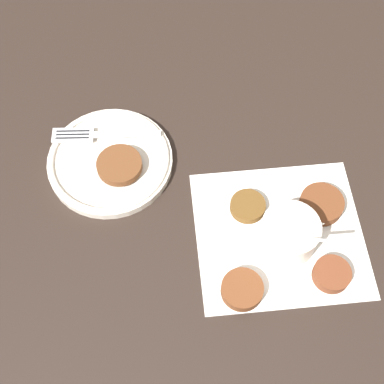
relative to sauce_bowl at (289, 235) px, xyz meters
The scene contains 10 objects.
ground_plane 0.03m from the sauce_bowl, 68.43° to the right, with size 4.00×4.00×0.00m, color black.
napkin 0.03m from the sauce_bowl, 113.22° to the left, with size 0.28×0.26×0.00m.
sauce_bowl is the anchor object (origin of this frame).
fritter_0 0.09m from the sauce_bowl, 125.12° to the left, with size 0.06×0.06×0.01m.
fritter_1 0.09m from the sauce_bowl, 36.30° to the left, with size 0.07×0.07×0.02m.
fritter_2 0.11m from the sauce_bowl, 141.92° to the right, with size 0.06×0.06×0.02m.
fritter_3 0.09m from the sauce_bowl, 51.92° to the right, with size 0.06×0.06×0.02m.
serving_plate 0.32m from the sauce_bowl, 143.49° to the left, with size 0.21×0.21×0.02m.
fritter_on_plate 0.30m from the sauce_bowl, 145.20° to the left, with size 0.08×0.08×0.01m.
fork 0.37m from the sauce_bowl, 139.41° to the left, with size 0.19×0.05×0.00m.
Camera 1 is at (-0.21, -0.29, 0.78)m, focal length 50.00 mm.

